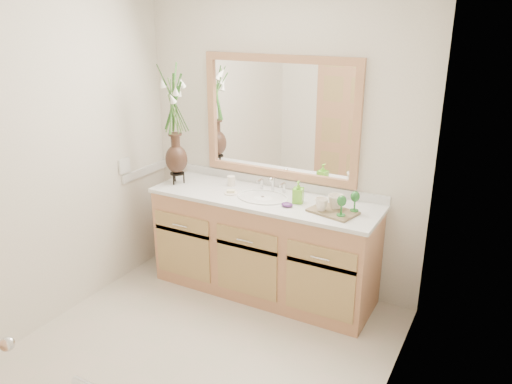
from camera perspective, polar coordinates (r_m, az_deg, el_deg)
The scene contains 19 objects.
floor at distance 3.54m, azimuth -7.19°, elevation -18.43°, with size 2.60×2.60×0.00m, color beige.
wall_back at distance 4.03m, azimuth 2.79°, elevation 5.63°, with size 2.40×0.02×2.40m, color beige.
wall_left at distance 3.77m, azimuth -23.08°, elevation 3.06°, with size 0.02×2.60×2.40m, color beige.
wall_right at distance 2.48m, azimuth 14.85°, elevation -4.24°, with size 0.02×2.60×2.40m, color beige.
vanity at distance 4.07m, azimuth 0.86°, elevation -6.24°, with size 1.80×0.55×0.80m.
counter at distance 3.90m, azimuth 0.89°, elevation -0.76°, with size 1.84×0.57×0.03m, color silver.
sink at distance 3.90m, azimuth 0.76°, elevation -1.37°, with size 0.38×0.34×0.23m.
mirror at distance 3.97m, azimuth 2.71°, elevation 8.44°, with size 1.32×0.04×0.97m.
switch_plate at distance 4.32m, azimuth -14.81°, elevation 2.92°, with size 0.02×0.12×0.12m, color white.
flower_vase at distance 4.11m, azimuth -9.38°, elevation 8.95°, with size 0.21×0.21×0.88m.
tumbler at distance 4.14m, azimuth -2.84°, elevation 1.28°, with size 0.06×0.06×0.08m, color #F0E1D0.
soap_dish at distance 3.96m, azimuth -2.89°, elevation -0.08°, with size 0.10×0.10×0.03m.
soap_bottle at distance 3.76m, azimuth 4.85°, elevation -0.13°, with size 0.07×0.07×0.15m, color #72CF30.
purple_dish at distance 3.70m, azimuth 3.58°, elevation -1.44°, with size 0.09×0.07×0.03m, color #502369.
tray at distance 3.63m, azimuth 8.77°, elevation -2.23°, with size 0.33×0.22×0.02m, color brown.
mug_left at distance 3.60m, azimuth 7.50°, elevation -1.36°, with size 0.10×0.09×0.10m, color #F0E1D0.
mug_right at distance 3.65m, azimuth 9.08°, elevation -1.04°, with size 0.11×0.10×0.11m, color #F0E1D0.
goblet_front at distance 3.51m, azimuth 9.77°, elevation -1.13°, with size 0.07×0.07×0.15m.
goblet_back at distance 3.61m, azimuth 11.26°, elevation -0.64°, with size 0.07×0.07×0.15m.
Camera 1 is at (1.68, -2.23, 2.18)m, focal length 35.00 mm.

